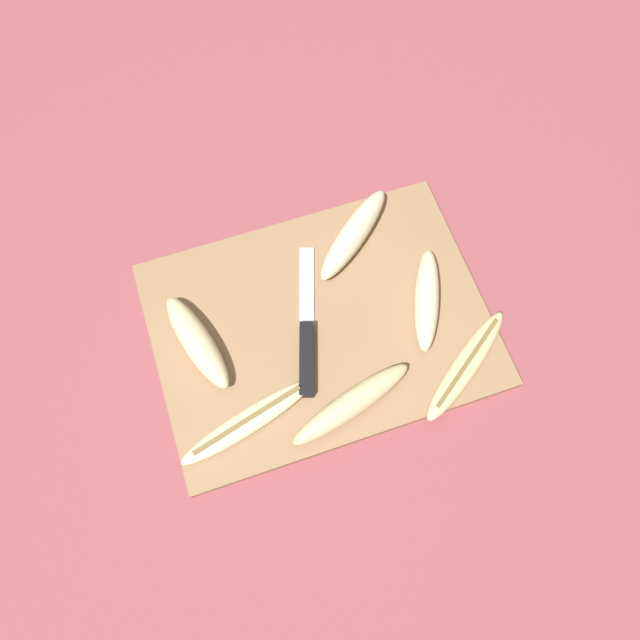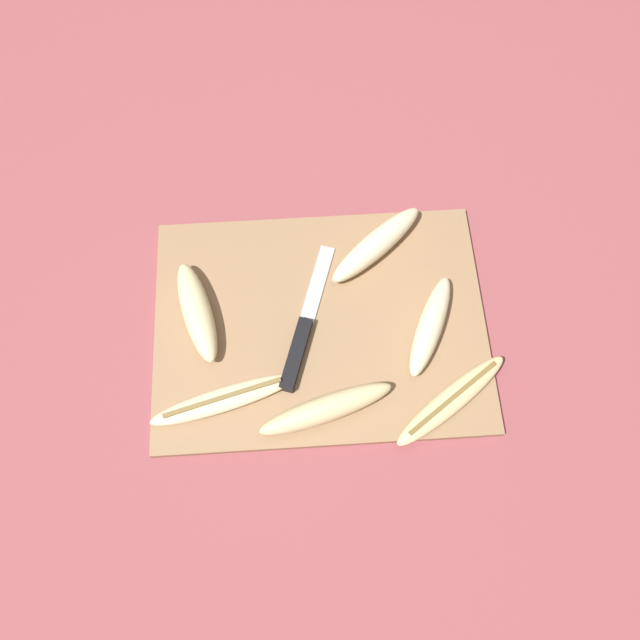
{
  "view_description": "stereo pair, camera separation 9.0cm",
  "coord_description": "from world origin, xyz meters",
  "px_view_note": "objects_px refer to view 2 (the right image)",
  "views": [
    {
      "loc": [
        -0.11,
        -0.33,
        0.86
      ],
      "look_at": [
        0.0,
        0.0,
        0.02
      ],
      "focal_mm": 35.0,
      "sensor_mm": 36.0,
      "label": 1
    },
    {
      "loc": [
        -0.02,
        -0.34,
        0.86
      ],
      "look_at": [
        0.0,
        0.0,
        0.02
      ],
      "focal_mm": 35.0,
      "sensor_mm": 36.0,
      "label": 2
    }
  ],
  "objects_px": {
    "banana_mellow_near": "(451,400)",
    "banana_cream_curved": "(224,400)",
    "banana_ripe_center": "(325,409)",
    "banana_pale_long": "(430,325)",
    "knife": "(300,341)",
    "banana_bright_far": "(376,244)",
    "banana_soft_right": "(197,312)"
  },
  "relations": [
    {
      "from": "banana_mellow_near",
      "to": "banana_cream_curved",
      "type": "bearing_deg",
      "value": 176.3
    },
    {
      "from": "banana_mellow_near",
      "to": "banana_cream_curved",
      "type": "xyz_separation_m",
      "value": [
        -0.31,
        0.02,
        -0.0
      ]
    },
    {
      "from": "banana_mellow_near",
      "to": "banana_cream_curved",
      "type": "relative_size",
      "value": 0.87
    },
    {
      "from": "banana_mellow_near",
      "to": "banana_ripe_center",
      "type": "relative_size",
      "value": 0.94
    },
    {
      "from": "banana_pale_long",
      "to": "banana_cream_curved",
      "type": "bearing_deg",
      "value": -163.32
    },
    {
      "from": "knife",
      "to": "banana_pale_long",
      "type": "relative_size",
      "value": 1.42
    },
    {
      "from": "banana_pale_long",
      "to": "banana_ripe_center",
      "type": "bearing_deg",
      "value": -144.62
    },
    {
      "from": "knife",
      "to": "banana_ripe_center",
      "type": "height_order",
      "value": "banana_ripe_center"
    },
    {
      "from": "banana_ripe_center",
      "to": "banana_bright_far",
      "type": "height_order",
      "value": "same"
    },
    {
      "from": "banana_soft_right",
      "to": "banana_bright_far",
      "type": "bearing_deg",
      "value": 19.23
    },
    {
      "from": "banana_soft_right",
      "to": "banana_ripe_center",
      "type": "height_order",
      "value": "same"
    },
    {
      "from": "banana_mellow_near",
      "to": "banana_cream_curved",
      "type": "distance_m",
      "value": 0.31
    },
    {
      "from": "banana_cream_curved",
      "to": "banana_ripe_center",
      "type": "bearing_deg",
      "value": -9.77
    },
    {
      "from": "banana_pale_long",
      "to": "banana_cream_curved",
      "type": "height_order",
      "value": "banana_pale_long"
    },
    {
      "from": "knife",
      "to": "banana_mellow_near",
      "type": "xyz_separation_m",
      "value": [
        0.2,
        -0.1,
        0.0
      ]
    },
    {
      "from": "banana_cream_curved",
      "to": "knife",
      "type": "bearing_deg",
      "value": 36.18
    },
    {
      "from": "banana_ripe_center",
      "to": "banana_pale_long",
      "type": "relative_size",
      "value": 1.18
    },
    {
      "from": "knife",
      "to": "banana_bright_far",
      "type": "xyz_separation_m",
      "value": [
        0.12,
        0.14,
        0.01
      ]
    },
    {
      "from": "banana_soft_right",
      "to": "banana_pale_long",
      "type": "distance_m",
      "value": 0.34
    },
    {
      "from": "knife",
      "to": "banana_pale_long",
      "type": "distance_m",
      "value": 0.19
    },
    {
      "from": "banana_bright_far",
      "to": "banana_cream_curved",
      "type": "height_order",
      "value": "banana_bright_far"
    },
    {
      "from": "banana_ripe_center",
      "to": "banana_bright_far",
      "type": "distance_m",
      "value": 0.27
    },
    {
      "from": "banana_cream_curved",
      "to": "banana_soft_right",
      "type": "bearing_deg",
      "value": 105.6
    },
    {
      "from": "banana_mellow_near",
      "to": "banana_pale_long",
      "type": "bearing_deg",
      "value": 98.32
    },
    {
      "from": "knife",
      "to": "banana_pale_long",
      "type": "bearing_deg",
      "value": 20.93
    },
    {
      "from": "banana_soft_right",
      "to": "banana_pale_long",
      "type": "relative_size",
      "value": 1.03
    },
    {
      "from": "banana_ripe_center",
      "to": "banana_pale_long",
      "type": "bearing_deg",
      "value": 35.38
    },
    {
      "from": "knife",
      "to": "banana_bright_far",
      "type": "height_order",
      "value": "banana_bright_far"
    },
    {
      "from": "banana_ripe_center",
      "to": "banana_pale_long",
      "type": "distance_m",
      "value": 0.19
    },
    {
      "from": "banana_mellow_near",
      "to": "banana_bright_far",
      "type": "bearing_deg",
      "value": 108.23
    },
    {
      "from": "banana_mellow_near",
      "to": "banana_soft_right",
      "type": "xyz_separation_m",
      "value": [
        -0.35,
        0.15,
        0.01
      ]
    },
    {
      "from": "banana_bright_far",
      "to": "banana_pale_long",
      "type": "bearing_deg",
      "value": -64.5
    }
  ]
}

